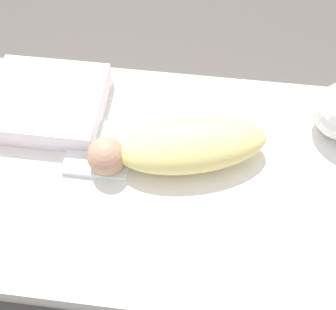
# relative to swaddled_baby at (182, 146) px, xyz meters

# --- Properties ---
(ground_plane) EXTENTS (12.00, 12.00, 0.00)m
(ground_plane) POSITION_rel_swaddled_baby_xyz_m (-0.11, -0.06, -0.20)
(ground_plane) COLOR #514C47
(bed_mattress) EXTENTS (1.56, 0.83, 0.13)m
(bed_mattress) POSITION_rel_swaddled_baby_xyz_m (-0.11, -0.06, -0.13)
(bed_mattress) COLOR white
(bed_mattress) RESTS_ON ground_plane
(burp_cloth) EXTENTS (0.20, 0.20, 0.02)m
(burp_cloth) POSITION_rel_swaddled_baby_xyz_m (-0.26, -0.00, -0.06)
(burp_cloth) COLOR white
(burp_cloth) RESTS_ON bed_mattress
(swaddled_baby) EXTENTS (0.56, 0.30, 0.14)m
(swaddled_baby) POSITION_rel_swaddled_baby_xyz_m (0.00, 0.00, 0.00)
(swaddled_baby) COLOR #EFDB7F
(swaddled_baby) RESTS_ON bed_mattress
(pillow) EXTENTS (0.37, 0.32, 0.08)m
(pillow) POSITION_rel_swaddled_baby_xyz_m (-0.46, 0.14, -0.03)
(pillow) COLOR white
(pillow) RESTS_ON bed_mattress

